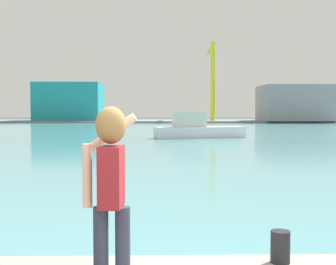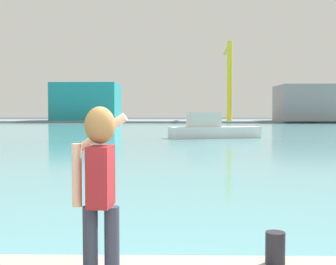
# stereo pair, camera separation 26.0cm
# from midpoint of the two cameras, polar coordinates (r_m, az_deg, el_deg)

# --- Properties ---
(ground_plane) EXTENTS (220.00, 220.00, 0.00)m
(ground_plane) POSITION_cam_midpoint_polar(r_m,az_deg,el_deg) (53.26, 1.30, 0.29)
(ground_plane) COLOR #334751
(harbor_water) EXTENTS (140.00, 100.00, 0.02)m
(harbor_water) POSITION_cam_midpoint_polar(r_m,az_deg,el_deg) (55.26, 1.29, 0.39)
(harbor_water) COLOR #599EA8
(harbor_water) RESTS_ON ground_plane
(far_shore_dock) EXTENTS (140.00, 20.00, 0.35)m
(far_shore_dock) POSITION_cam_midpoint_polar(r_m,az_deg,el_deg) (95.24, 1.17, 1.47)
(far_shore_dock) COLOR gray
(far_shore_dock) RESTS_ON ground_plane
(person_photographer) EXTENTS (0.53, 0.56, 1.74)m
(person_photographer) POSITION_cam_midpoint_polar(r_m,az_deg,el_deg) (4.17, -6.90, -6.01)
(person_photographer) COLOR #2D3342
(person_photographer) RESTS_ON quay_promenade
(harbor_bollard) EXTENTS (0.22, 0.22, 0.36)m
(harbor_bollard) POSITION_cam_midpoint_polar(r_m,az_deg,el_deg) (5.30, 14.87, -14.01)
(harbor_bollard) COLOR black
(harbor_bollard) RESTS_ON quay_promenade
(boat_moored) EXTENTS (7.85, 3.64, 2.17)m
(boat_moored) POSITION_cam_midpoint_polar(r_m,az_deg,el_deg) (37.72, 5.77, 0.44)
(boat_moored) COLOR white
(boat_moored) RESTS_ON harbor_water
(warehouse_left) EXTENTS (13.06, 10.82, 7.63)m
(warehouse_left) POSITION_cam_midpoint_polar(r_m,az_deg,el_deg) (94.98, -10.22, 3.83)
(warehouse_left) COLOR teal
(warehouse_left) RESTS_ON far_shore_dock
(warehouse_right) EXTENTS (13.48, 11.05, 7.05)m
(warehouse_right) POSITION_cam_midpoint_polar(r_m,az_deg,el_deg) (93.82, 17.92, 3.58)
(warehouse_right) COLOR gray
(warehouse_right) RESTS_ON far_shore_dock
(port_crane) EXTENTS (1.33, 13.80, 15.93)m
(port_crane) POSITION_cam_midpoint_polar(r_m,az_deg,el_deg) (93.48, 7.81, 7.69)
(port_crane) COLOR yellow
(port_crane) RESTS_ON far_shore_dock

